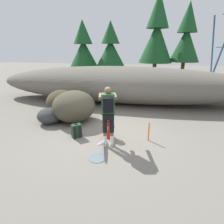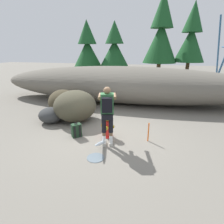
{
  "view_description": "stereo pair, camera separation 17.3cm",
  "coord_description": "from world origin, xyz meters",
  "views": [
    {
      "loc": [
        1.35,
        -5.35,
        2.73
      ],
      "look_at": [
        0.21,
        0.19,
        0.75
      ],
      "focal_mm": 29.35,
      "sensor_mm": 36.0,
      "label": 1
    },
    {
      "loc": [
        1.52,
        -5.31,
        2.73
      ],
      "look_at": [
        0.21,
        0.19,
        0.75
      ],
      "focal_mm": 29.35,
      "sensor_mm": 36.0,
      "label": 2
    }
  ],
  "objects": [
    {
      "name": "pine_tree_center",
      "position": [
        1.69,
        11.95,
        3.83
      ],
      "size": [
        2.91,
        2.91,
        7.13
      ],
      "color": "#47331E",
      "rests_on": "ground_plane"
    },
    {
      "name": "pine_tree_left",
      "position": [
        -2.07,
        10.62,
        2.77
      ],
      "size": [
        2.39,
        2.39,
        4.87
      ],
      "color": "#47331E",
      "rests_on": "ground_plane"
    },
    {
      "name": "pine_tree_right",
      "position": [
        4.17,
        12.38,
        3.56
      ],
      "size": [
        2.54,
        2.54,
        6.37
      ],
      "color": "#47331E",
      "rests_on": "ground_plane"
    },
    {
      "name": "utility_worker",
      "position": [
        0.26,
        -0.61,
        1.1
      ],
      "size": [
        0.66,
        1.03,
        1.74
      ],
      "rotation": [
        0.0,
        0.0,
        1.81
      ],
      "color": "beige",
      "rests_on": "ground_plane"
    },
    {
      "name": "boulder_mid",
      "position": [
        -2.3,
        0.57,
        0.29
      ],
      "size": [
        1.19,
        1.18,
        0.59
      ],
      "primitive_type": "ellipsoid",
      "rotation": [
        0.0,
        0.0,
        5.9
      ],
      "color": "#333536",
      "rests_on": "ground_plane"
    },
    {
      "name": "ground_plane",
      "position": [
        0.0,
        0.0,
        -0.02
      ],
      "size": [
        56.0,
        56.0,
        0.04
      ],
      "primitive_type": "cube",
      "color": "slate"
    },
    {
      "name": "hydrant_water_jet",
      "position": [
        0.14,
        -0.93,
        0.13
      ],
      "size": [
        0.46,
        1.35,
        0.52
      ],
      "color": "silver",
      "rests_on": "ground_plane"
    },
    {
      "name": "boulder_large",
      "position": [
        -1.45,
        0.96,
        0.61
      ],
      "size": [
        2.14,
        2.18,
        1.21
      ],
      "primitive_type": "ellipsoid",
      "rotation": [
        0.0,
        0.0,
        4.28
      ],
      "color": "#444131",
      "rests_on": "ground_plane"
    },
    {
      "name": "boulder_small",
      "position": [
        -2.35,
        1.68,
        0.52
      ],
      "size": [
        1.26,
        1.3,
        1.04
      ],
      "primitive_type": "ellipsoid",
      "rotation": [
        0.0,
        0.0,
        3.15
      ],
      "color": "#423A29",
      "rests_on": "ground_plane"
    },
    {
      "name": "spare_backpack",
      "position": [
        -0.85,
        -0.34,
        0.22
      ],
      "size": [
        0.36,
        0.36,
        0.47
      ],
      "rotation": [
        0.0,
        0.0,
        2.3
      ],
      "color": "#1E3823",
      "rests_on": "ground_plane"
    },
    {
      "name": "fire_hydrant",
      "position": [
        0.14,
        -0.12,
        0.33
      ],
      "size": [
        0.42,
        0.38,
        0.71
      ],
      "color": "red",
      "rests_on": "ground_plane"
    },
    {
      "name": "survey_stake",
      "position": [
        1.43,
        -0.12,
        0.3
      ],
      "size": [
        0.04,
        0.04,
        0.6
      ],
      "primitive_type": "cylinder",
      "color": "#E55914",
      "rests_on": "ground_plane"
    },
    {
      "name": "pine_tree_far_left",
      "position": [
        -4.49,
        10.66,
        2.72
      ],
      "size": [
        2.51,
        2.51,
        5.01
      ],
      "color": "#47331E",
      "rests_on": "ground_plane"
    },
    {
      "name": "dirt_embankment",
      "position": [
        0.0,
        4.09,
        0.93
      ],
      "size": [
        13.84,
        3.2,
        1.85
      ],
      "primitive_type": "ellipsoid",
      "color": "#666056",
      "rests_on": "ground_plane"
    }
  ]
}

